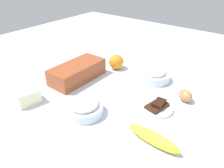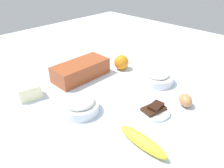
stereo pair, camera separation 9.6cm
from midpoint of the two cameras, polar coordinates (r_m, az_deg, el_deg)
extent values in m
cube|color=silver|center=(0.98, -2.79, -2.60)|extent=(2.40, 2.40, 0.02)
cube|color=#9E4723|center=(1.08, -11.62, 3.09)|extent=(0.28, 0.13, 0.08)
cube|color=black|center=(1.08, -11.64, 3.28)|extent=(0.27, 0.12, 0.07)
cylinder|color=white|center=(0.85, -10.58, -6.70)|extent=(0.15, 0.15, 0.04)
torus|color=white|center=(0.84, -10.68, -5.89)|extent=(0.15, 0.15, 0.01)
ellipsoid|color=white|center=(0.84, -10.76, -5.15)|extent=(0.12, 0.12, 0.04)
cylinder|color=white|center=(1.07, 8.46, 1.86)|extent=(0.15, 0.15, 0.04)
torus|color=white|center=(1.07, 8.53, 2.60)|extent=(0.15, 0.15, 0.01)
ellipsoid|color=white|center=(1.06, 8.58, 3.20)|extent=(0.11, 0.11, 0.04)
ellipsoid|color=yellow|center=(0.72, 6.99, -14.10)|extent=(0.05, 0.19, 0.04)
sphere|color=orange|center=(1.17, -1.22, 5.76)|extent=(0.08, 0.08, 0.08)
cube|color=#F4EDB2|center=(0.97, -23.94, -3.25)|extent=(0.10, 0.08, 0.06)
ellipsoid|color=#B97D4C|center=(0.94, 16.02, -3.02)|extent=(0.08, 0.08, 0.05)
cylinder|color=white|center=(0.88, 8.59, -6.38)|extent=(0.13, 0.13, 0.01)
cube|color=#381E11|center=(0.87, 8.65, -5.80)|extent=(0.10, 0.07, 0.01)
cube|color=black|center=(0.87, 9.20, -5.00)|extent=(0.06, 0.04, 0.01)
camera|label=1|loc=(0.05, -92.86, -1.67)|focal=34.81mm
camera|label=2|loc=(0.05, 87.14, 1.67)|focal=34.81mm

